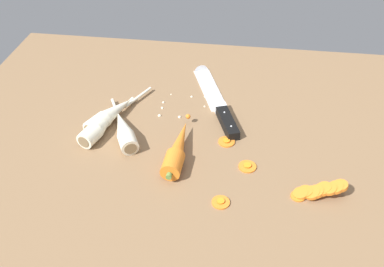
% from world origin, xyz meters
% --- Properties ---
extents(ground_plane, '(1.20, 0.90, 0.04)m').
position_xyz_m(ground_plane, '(0.00, 0.00, -0.02)').
color(ground_plane, brown).
extents(chefs_knife, '(0.15, 0.34, 0.04)m').
position_xyz_m(chefs_knife, '(0.03, 0.15, 0.01)').
color(chefs_knife, silver).
rests_on(chefs_knife, ground_plane).
extents(whole_carrot, '(0.05, 0.22, 0.04)m').
position_xyz_m(whole_carrot, '(-0.02, -0.08, 0.02)').
color(whole_carrot, orange).
rests_on(whole_carrot, ground_plane).
extents(parsnip_front, '(0.09, 0.20, 0.04)m').
position_xyz_m(parsnip_front, '(-0.21, -0.02, 0.02)').
color(parsnip_front, silver).
rests_on(parsnip_front, ground_plane).
extents(parsnip_mid_left, '(0.12, 0.22, 0.04)m').
position_xyz_m(parsnip_mid_left, '(-0.20, 0.02, 0.02)').
color(parsnip_mid_left, silver).
rests_on(parsnip_mid_left, ground_plane).
extents(parsnip_mid_right, '(0.12, 0.20, 0.04)m').
position_xyz_m(parsnip_mid_right, '(-0.16, -0.03, 0.02)').
color(parsnip_mid_right, silver).
rests_on(parsnip_mid_right, ground_plane).
extents(carrot_slice_stack, '(0.11, 0.05, 0.04)m').
position_xyz_m(carrot_slice_stack, '(0.27, -0.16, 0.01)').
color(carrot_slice_stack, orange).
rests_on(carrot_slice_stack, ground_plane).
extents(carrot_slice_stray_near, '(0.04, 0.04, 0.01)m').
position_xyz_m(carrot_slice_stray_near, '(0.08, -0.21, 0.00)').
color(carrot_slice_stray_near, orange).
rests_on(carrot_slice_stray_near, ground_plane).
extents(carrot_slice_stray_mid, '(0.04, 0.04, 0.01)m').
position_xyz_m(carrot_slice_stray_mid, '(0.13, -0.10, 0.00)').
color(carrot_slice_stray_mid, orange).
rests_on(carrot_slice_stray_mid, ground_plane).
extents(carrot_slice_stray_far, '(0.04, 0.04, 0.01)m').
position_xyz_m(carrot_slice_stray_far, '(0.08, -0.02, 0.00)').
color(carrot_slice_stray_far, orange).
rests_on(carrot_slice_stray_far, ground_plane).
extents(mince_crumbs, '(0.17, 0.11, 0.01)m').
position_xyz_m(mince_crumbs, '(-0.02, 0.09, 0.00)').
color(mince_crumbs, beige).
rests_on(mince_crumbs, ground_plane).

